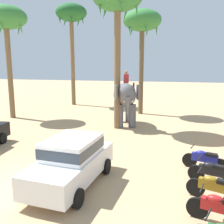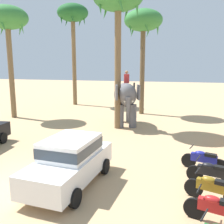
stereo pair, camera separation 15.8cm
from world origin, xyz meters
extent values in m
plane|color=tan|center=(0.00, 0.00, 0.00)|extent=(120.00, 120.00, 0.00)
cube|color=white|center=(1.05, 0.56, 0.68)|extent=(1.93, 4.19, 0.76)
cube|color=white|center=(1.05, 0.66, 1.38)|extent=(1.68, 2.19, 0.64)
cube|color=#2D3842|center=(1.05, 0.66, 1.38)|extent=(1.70, 2.21, 0.35)
cylinder|color=black|center=(1.83, -0.76, 0.30)|extent=(0.21, 0.61, 0.60)
cylinder|color=black|center=(0.13, -0.66, 0.30)|extent=(0.21, 0.61, 0.60)
cylinder|color=black|center=(1.97, 1.78, 0.30)|extent=(0.21, 0.61, 0.60)
cylinder|color=black|center=(0.27, 1.88, 0.30)|extent=(0.21, 0.61, 0.60)
cylinder|color=black|center=(-4.60, 3.96, 0.30)|extent=(0.23, 0.61, 0.60)
ellipsoid|color=slate|center=(0.82, 10.23, 2.15)|extent=(2.50, 3.45, 1.70)
cylinder|color=slate|center=(1.53, 9.48, 0.80)|extent=(0.52, 0.52, 1.60)
cylinder|color=slate|center=(0.69, 9.20, 0.80)|extent=(0.52, 0.52, 1.60)
cylinder|color=slate|center=(0.94, 11.25, 0.80)|extent=(0.52, 0.52, 1.60)
cylinder|color=slate|center=(0.10, 10.97, 0.80)|extent=(0.52, 0.52, 1.60)
ellipsoid|color=slate|center=(1.33, 8.68, 2.45)|extent=(1.36, 1.30, 1.20)
cube|color=slate|center=(1.98, 9.01, 2.50)|extent=(0.37, 0.80, 0.96)
cube|color=slate|center=(0.62, 8.55, 2.50)|extent=(0.37, 0.80, 0.96)
cone|color=slate|center=(1.47, 8.26, 1.45)|extent=(0.46, 0.46, 1.60)
cone|color=beige|center=(1.71, 8.39, 1.95)|extent=(0.29, 0.57, 0.21)
cone|color=beige|center=(1.21, 8.22, 1.95)|extent=(0.29, 0.57, 0.21)
cube|color=red|center=(1.09, 9.42, 3.35)|extent=(0.40, 0.34, 0.60)
sphere|color=#A87A56|center=(1.09, 9.42, 3.77)|extent=(0.22, 0.22, 0.22)
cylinder|color=#333338|center=(1.58, 9.58, 2.80)|extent=(0.12, 0.12, 0.55)
cylinder|color=#333338|center=(0.59, 9.25, 2.80)|extent=(0.12, 0.12, 0.55)
cylinder|color=black|center=(5.37, -1.64, 0.92)|extent=(0.22, 0.53, 0.04)
cylinder|color=black|center=(5.24, -0.35, 0.30)|extent=(0.61, 0.24, 0.60)
cube|color=red|center=(5.83, -0.50, 0.52)|extent=(1.04, 0.44, 0.32)
ellipsoid|color=red|center=(5.68, -0.47, 0.70)|extent=(0.49, 0.34, 0.20)
cylinder|color=black|center=(5.33, -0.38, 0.92)|extent=(0.17, 0.54, 0.04)
cylinder|color=black|center=(5.27, 0.89, 0.30)|extent=(0.60, 0.28, 0.60)
cube|color=olive|center=(5.84, 0.71, 0.52)|extent=(1.03, 0.50, 0.32)
ellipsoid|color=olive|center=(5.69, 0.75, 0.70)|extent=(0.49, 0.36, 0.20)
cube|color=black|center=(6.08, 0.63, 0.70)|extent=(0.49, 0.34, 0.12)
cylinder|color=black|center=(5.35, 0.86, 0.92)|extent=(0.20, 0.54, 0.04)
cylinder|color=black|center=(5.34, 2.05, 0.30)|extent=(0.60, 0.26, 0.60)
cube|color=black|center=(5.92, 1.89, 0.52)|extent=(1.04, 0.47, 0.32)
ellipsoid|color=black|center=(5.78, 1.93, 0.70)|extent=(0.49, 0.35, 0.20)
cube|color=black|center=(6.16, 1.83, 0.70)|extent=(0.48, 0.33, 0.12)
cylinder|color=black|center=(5.43, 2.03, 0.92)|extent=(0.19, 0.54, 0.04)
cylinder|color=black|center=(5.15, 3.32, 0.30)|extent=(0.60, 0.26, 0.60)
cylinder|color=black|center=(6.30, 2.98, 0.30)|extent=(0.60, 0.26, 0.60)
cube|color=navy|center=(5.72, 3.15, 0.52)|extent=(1.04, 0.47, 0.32)
ellipsoid|color=navy|center=(5.58, 3.19, 0.70)|extent=(0.49, 0.35, 0.20)
cube|color=black|center=(5.97, 3.08, 0.70)|extent=(0.48, 0.33, 0.12)
cylinder|color=black|center=(5.23, 3.29, 0.92)|extent=(0.19, 0.54, 0.04)
cylinder|color=brown|center=(-8.56, 10.16, 3.83)|extent=(0.41, 0.41, 7.67)
ellipsoid|color=#337A38|center=(-8.56, 10.16, 7.87)|extent=(3.20, 3.20, 1.80)
cone|color=#337A38|center=(-7.36, 10.16, 7.37)|extent=(0.40, 0.92, 1.64)
cone|color=#337A38|center=(-8.19, 11.30, 7.37)|extent=(0.91, 0.57, 1.67)
cone|color=#337A38|center=(-9.53, 10.87, 7.37)|extent=(0.73, 0.83, 1.69)
cone|color=#337A38|center=(-8.19, 9.02, 7.37)|extent=(0.91, 0.57, 1.67)
cylinder|color=brown|center=(1.29, 14.65, 3.87)|extent=(0.41, 0.41, 7.73)
ellipsoid|color=#337A38|center=(1.29, 14.65, 7.93)|extent=(3.20, 3.20, 1.80)
cone|color=#337A38|center=(2.49, 14.65, 7.43)|extent=(0.40, 0.92, 1.64)
cone|color=#337A38|center=(1.66, 15.79, 7.43)|extent=(0.91, 0.57, 1.67)
cone|color=#337A38|center=(0.32, 15.35, 7.43)|extent=(0.73, 0.83, 1.69)
cone|color=#337A38|center=(0.32, 13.94, 7.43)|extent=(0.73, 0.83, 1.69)
cone|color=#337A38|center=(1.66, 13.51, 7.43)|extent=(0.91, 0.57, 1.67)
cylinder|color=brown|center=(-6.57, 17.91, 4.69)|extent=(0.43, 0.43, 9.38)
ellipsoid|color=#1E5B28|center=(-6.57, 17.91, 9.58)|extent=(3.20, 3.20, 1.80)
cone|color=#1E5B28|center=(-5.37, 17.91, 9.08)|extent=(0.40, 0.92, 1.64)
cone|color=#1E5B28|center=(-6.20, 19.05, 9.08)|extent=(0.91, 0.57, 1.67)
cone|color=#1E5B28|center=(-7.54, 18.62, 9.08)|extent=(0.73, 0.83, 1.69)
cone|color=#1E5B28|center=(-7.54, 17.21, 9.08)|extent=(0.73, 0.83, 1.69)
cone|color=#1E5B28|center=(-6.20, 16.77, 9.08)|extent=(0.91, 0.57, 1.67)
cylinder|color=brown|center=(0.58, 9.02, 4.13)|extent=(0.42, 0.42, 8.26)
cone|color=#337A38|center=(1.78, 9.02, 7.96)|extent=(0.40, 0.92, 1.64)
cone|color=#337A38|center=(0.95, 10.16, 7.96)|extent=(0.91, 0.57, 1.67)
cone|color=#337A38|center=(-0.40, 9.73, 7.96)|extent=(0.73, 0.83, 1.69)
cone|color=#337A38|center=(-0.40, 8.32, 7.96)|extent=(0.73, 0.83, 1.69)
cone|color=#337A38|center=(0.95, 7.88, 7.96)|extent=(0.91, 0.57, 1.67)
camera|label=1|loc=(4.63, -7.11, 4.21)|focal=40.05mm
camera|label=2|loc=(4.78, -7.07, 4.21)|focal=40.05mm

